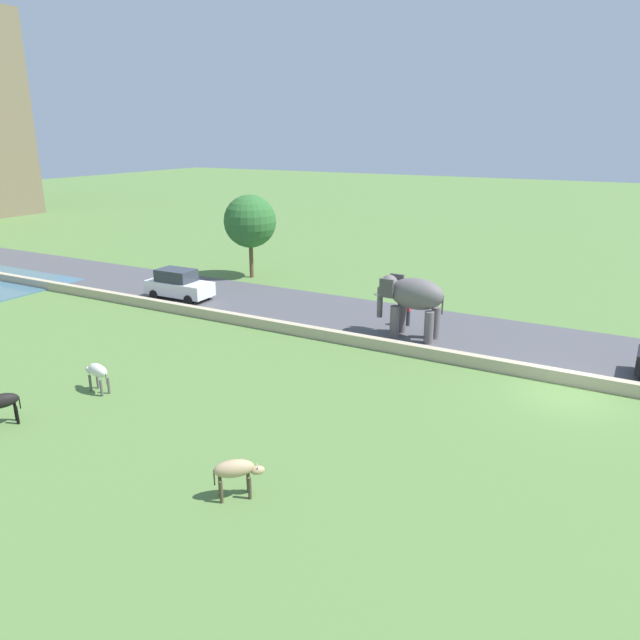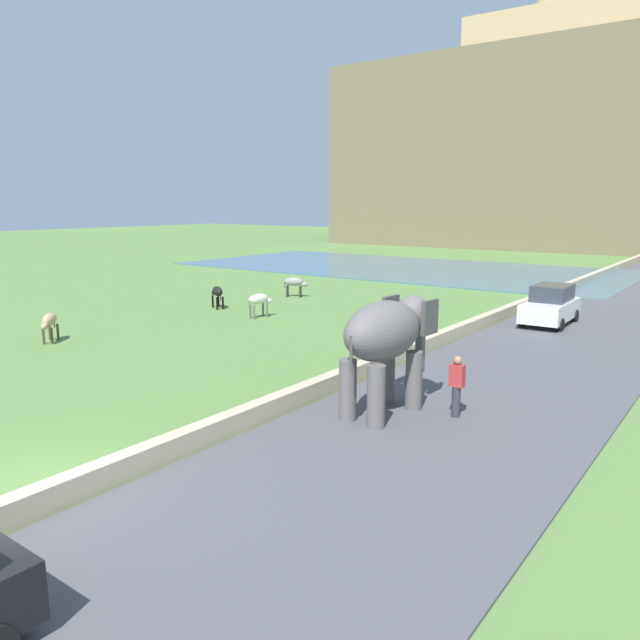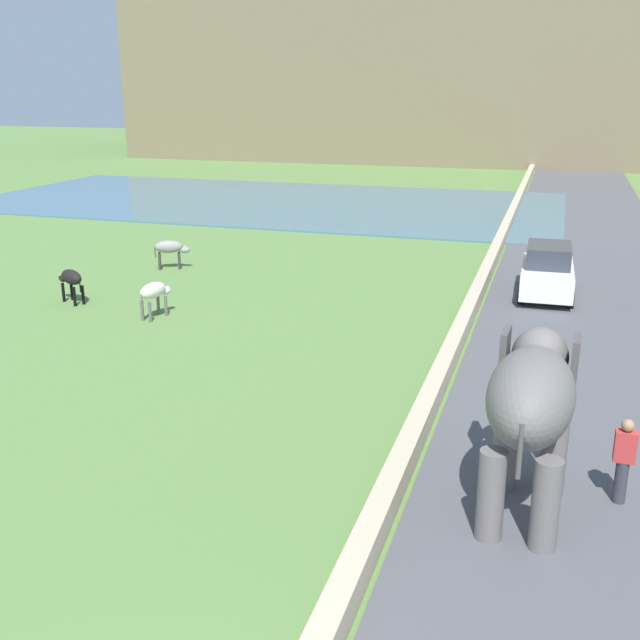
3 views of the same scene
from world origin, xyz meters
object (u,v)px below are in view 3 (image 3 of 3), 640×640
(car_white, at_px, (547,271))
(cow_black, at_px, (71,279))
(elephant, at_px, (531,403))
(cow_white, at_px, (154,292))
(person_beside_elephant, at_px, (623,460))
(cow_grey, at_px, (170,248))

(car_white, xyz_separation_m, cow_black, (-15.21, -5.59, -0.06))
(elephant, height_order, car_white, elephant)
(cow_white, bearing_deg, elephant, -35.16)
(cow_black, relative_size, cow_white, 0.97)
(person_beside_elephant, xyz_separation_m, cow_grey, (-16.02, 13.62, -0.04))
(cow_grey, xyz_separation_m, cow_white, (2.71, -6.10, 0.00))
(cow_grey, distance_m, cow_white, 6.68)
(elephant, bearing_deg, cow_black, 149.60)
(elephant, bearing_deg, cow_white, 144.84)
(person_beside_elephant, height_order, cow_grey, person_beside_elephant)
(person_beside_elephant, bearing_deg, cow_white, 150.52)
(person_beside_elephant, relative_size, cow_white, 1.15)
(person_beside_elephant, xyz_separation_m, cow_white, (-13.31, 7.52, -0.04))
(person_beside_elephant, distance_m, car_white, 13.90)
(cow_white, bearing_deg, car_white, 28.27)
(cow_grey, bearing_deg, cow_black, -98.51)
(person_beside_elephant, relative_size, car_white, 0.40)
(person_beside_elephant, height_order, cow_black, person_beside_elephant)
(person_beside_elephant, bearing_deg, cow_grey, 139.62)
(cow_black, xyz_separation_m, cow_white, (3.52, -0.69, 0.00))
(car_white, distance_m, cow_white, 13.27)
(car_white, height_order, cow_black, car_white)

